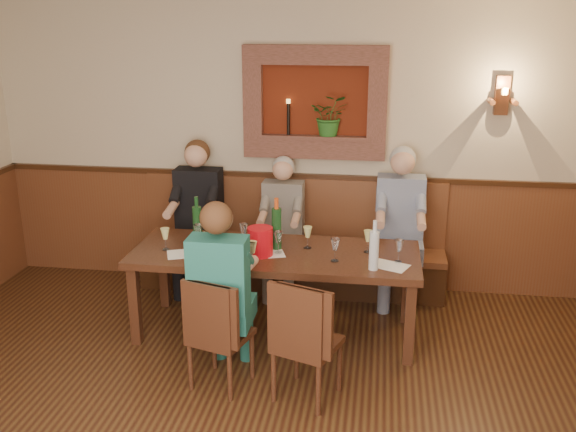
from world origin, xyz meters
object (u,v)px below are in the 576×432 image
object	(u,v)px
chair_near_right	(306,364)
person_chair_front	(223,307)
person_bench_mid	(282,239)
water_bottle	(374,250)
person_bench_right	(399,239)
person_bench_left	(198,229)
wine_bottle_green_b	(197,224)
bench	(291,258)
chair_near_left	(220,354)
dining_table	(275,260)
spittoon_bucket	(260,241)
wine_bottle_green_a	(277,228)

from	to	relation	value
chair_near_right	person_chair_front	xyz separation A→B (m)	(-0.64, 0.17, 0.32)
person_bench_mid	water_bottle	xyz separation A→B (m)	(0.90, -1.12, 0.35)
person_chair_front	chair_near_right	bearing A→B (deg)	-15.26
person_bench_right	water_bottle	distance (m)	1.17
person_bench_left	wine_bottle_green_b	size ratio (longest dim) A/B	3.64
person_bench_mid	water_bottle	size ratio (longest dim) A/B	3.41
water_bottle	bench	bearing A→B (deg)	123.91
person_chair_front	wine_bottle_green_b	size ratio (longest dim) A/B	3.47
chair_near_left	person_chair_front	bearing A→B (deg)	103.93
person_bench_left	person_chair_front	xyz separation A→B (m)	(0.66, -1.61, -0.03)
water_bottle	dining_table	bearing A→B (deg)	161.28
person_bench_left	person_bench_mid	bearing A→B (deg)	0.29
dining_table	chair_near_right	world-z (taller)	chair_near_right
person_chair_front	spittoon_bucket	xyz separation A→B (m)	(0.16, 0.67, 0.28)
wine_bottle_green_b	person_bench_mid	bearing A→B (deg)	48.46
person_bench_mid	water_bottle	world-z (taller)	person_bench_mid
person_bench_left	person_bench_mid	xyz separation A→B (m)	(0.85, 0.00, -0.06)
dining_table	water_bottle	distance (m)	0.90
chair_near_left	wine_bottle_green_b	xyz separation A→B (m)	(-0.44, 1.01, 0.66)
wine_bottle_green_a	water_bottle	size ratio (longest dim) A/B	1.12
person_chair_front	water_bottle	distance (m)	1.24
chair_near_right	dining_table	bearing A→B (deg)	131.57
person_bench_right	person_chair_front	size ratio (longest dim) A/B	1.04
bench	wine_bottle_green_b	distance (m)	1.23
person_bench_left	chair_near_right	bearing A→B (deg)	-54.03
spittoon_bucket	wine_bottle_green_a	xyz separation A→B (m)	(0.11, 0.17, 0.07)
water_bottle	person_bench_left	bearing A→B (deg)	147.40
person_chair_front	dining_table	bearing A→B (deg)	71.23
bench	person_bench_right	xyz separation A→B (m)	(1.04, -0.11, 0.29)
chair_near_right	person_bench_left	bearing A→B (deg)	145.95
bench	person_bench_mid	world-z (taller)	person_bench_mid
person_bench_mid	spittoon_bucket	bearing A→B (deg)	-92.05
person_bench_mid	person_chair_front	world-z (taller)	person_chair_front
chair_near_right	person_bench_right	size ratio (longest dim) A/B	0.62
bench	person_bench_mid	distance (m)	0.27
person_bench_right	person_chair_front	world-z (taller)	person_bench_right
wine_bottle_green_b	water_bottle	bearing A→B (deg)	-14.88
chair_near_left	water_bottle	world-z (taller)	water_bottle
spittoon_bucket	bench	bearing A→B (deg)	84.09
chair_near_right	spittoon_bucket	world-z (taller)	spittoon_bucket
person_chair_front	wine_bottle_green_a	xyz separation A→B (m)	(0.26, 0.84, 0.35)
person_bench_mid	chair_near_right	bearing A→B (deg)	-75.86
wine_bottle_green_b	chair_near_right	bearing A→B (deg)	-44.93
chair_near_left	chair_near_right	xyz separation A→B (m)	(0.65, -0.07, 0.01)
dining_table	chair_near_left	size ratio (longest dim) A/B	2.73
person_chair_front	wine_bottle_green_a	size ratio (longest dim) A/B	3.20
person_bench_left	water_bottle	bearing A→B (deg)	-32.60
chair_near_right	wine_bottle_green_a	size ratio (longest dim) A/B	2.09
chair_near_left	wine_bottle_green_b	distance (m)	1.29
person_bench_right	dining_table	bearing A→B (deg)	-141.32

